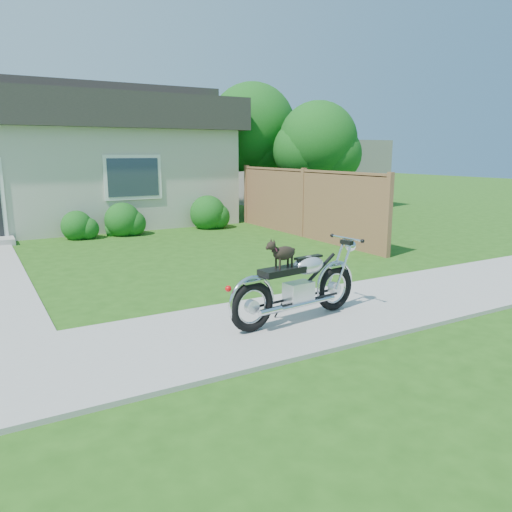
{
  "coord_description": "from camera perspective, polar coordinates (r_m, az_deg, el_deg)",
  "views": [
    {
      "loc": [
        -1.73,
        -5.55,
        2.33
      ],
      "look_at": [
        2.05,
        1.0,
        0.75
      ],
      "focal_mm": 35.0,
      "sensor_mm": 36.0,
      "label": 1
    }
  ],
  "objects": [
    {
      "name": "shrub_row",
      "position": [
        14.3,
        -21.99,
        3.35
      ],
      "size": [
        10.94,
        1.13,
        1.13
      ],
      "color": "#155216",
      "rests_on": "ground"
    },
    {
      "name": "motorcycle_with_dog",
      "position": [
        6.89,
        4.87,
        -3.23
      ],
      "size": [
        2.22,
        0.63,
        1.16
      ],
      "rotation": [
        0.0,
        0.0,
        0.11
      ],
      "color": "black",
      "rests_on": "sidewalk"
    },
    {
      "name": "potted_plant_right",
      "position": [
        14.64,
        -16.23,
        3.57
      ],
      "size": [
        0.51,
        0.51,
        0.7
      ],
      "primitive_type": "imported",
      "rotation": [
        0.0,
        0.0,
        4.3
      ],
      "color": "#1B641C",
      "rests_on": "ground"
    },
    {
      "name": "sidewalk",
      "position": [
        6.25,
        -11.93,
        -10.15
      ],
      "size": [
        24.0,
        2.2,
        0.04
      ],
      "primitive_type": "cube",
      "color": "#9E9B93",
      "rests_on": "ground"
    },
    {
      "name": "ground",
      "position": [
        6.26,
        -11.92,
        -10.32
      ],
      "size": [
        80.0,
        80.0,
        0.0
      ],
      "primitive_type": "plane",
      "color": "#235114",
      "rests_on": "ground"
    },
    {
      "name": "fence",
      "position": [
        13.93,
        5.44,
        6.04
      ],
      "size": [
        0.12,
        6.62,
        1.9
      ],
      "color": "#915E41",
      "rests_on": "ground"
    },
    {
      "name": "tree_near",
      "position": [
        17.05,
        7.56,
        12.47
      ],
      "size": [
        2.65,
        2.6,
        3.98
      ],
      "color": "#3D2B1C",
      "rests_on": "ground"
    },
    {
      "name": "house",
      "position": [
        17.63,
        -24.76,
        10.2
      ],
      "size": [
        12.6,
        7.03,
        4.5
      ],
      "color": "beige",
      "rests_on": "ground"
    },
    {
      "name": "tree_far",
      "position": [
        18.61,
        0.01,
        14.1
      ],
      "size": [
        3.12,
        3.12,
        4.78
      ],
      "color": "#3D2B1C",
      "rests_on": "ground"
    }
  ]
}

